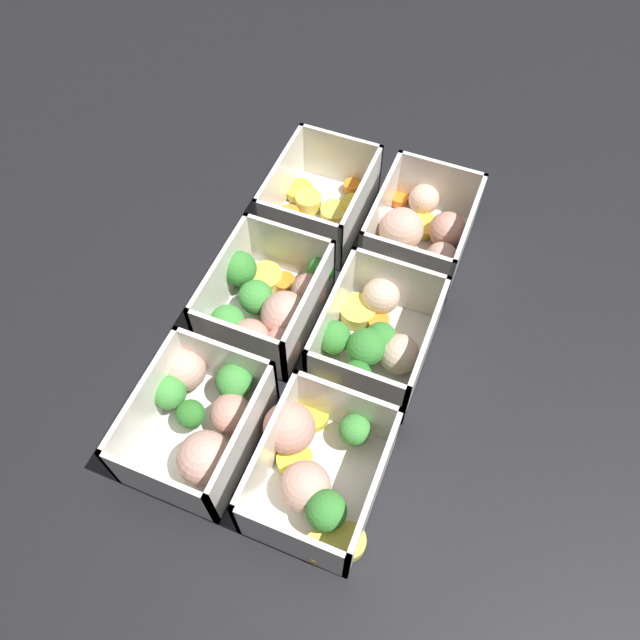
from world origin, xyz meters
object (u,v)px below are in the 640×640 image
container_far_center (269,306)px  container_near_left (313,468)px  container_near_right (419,233)px  container_far_left (202,417)px  container_far_right (320,202)px  container_near_center (372,337)px

container_far_center → container_near_left: bearing=-142.8°
container_near_left → container_near_right: bearing=-1.4°
container_near_right → container_far_left: 0.33m
container_far_right → container_near_center: bearing=-142.4°
container_far_center → container_far_right: bearing=2.2°
container_near_left → container_near_right: size_ratio=1.08×
container_near_left → container_far_left: same height
container_near_center → container_far_left: bearing=140.1°
container_near_center → container_far_left: same height
container_far_left → container_near_right: bearing=-22.7°
container_near_center → container_near_right: bearing=-1.4°
container_near_center → container_far_left: (-0.15, 0.12, 0.00)m
container_far_left → container_far_right: same height
container_far_right → container_far_center: bearing=-177.8°
container_near_left → container_near_center: (0.15, -0.00, -0.00)m
container_near_left → container_far_left: bearing=86.9°
container_near_left → container_near_right: (0.31, -0.01, -0.00)m
container_near_left → container_far_right: bearing=20.8°
container_near_left → container_far_center: (0.15, 0.11, 0.00)m
container_near_left → container_near_center: bearing=-1.5°
container_near_center → container_far_center: bearing=92.5°
container_near_center → container_near_right: 0.15m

